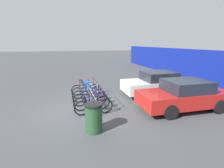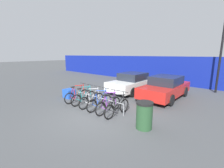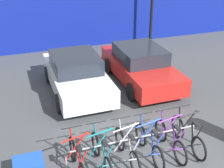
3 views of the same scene
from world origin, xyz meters
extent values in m
plane|color=#424447|center=(0.00, 0.00, 0.00)|extent=(120.00, 120.00, 0.00)
cube|color=navy|center=(0.00, 9.50, 1.27)|extent=(36.00, 0.16, 2.55)
cylinder|color=gray|center=(-0.77, 0.68, 0.55)|extent=(3.52, 0.04, 0.04)
cylinder|color=gray|center=(-2.53, 0.68, 0.28)|extent=(0.04, 0.04, 0.55)
cylinder|color=gray|center=(0.99, 0.68, 0.28)|extent=(0.04, 0.04, 0.55)
torus|color=black|center=(-2.28, 1.05, 0.33)|extent=(0.06, 0.66, 0.66)
cylinder|color=red|center=(-2.28, 0.68, 0.65)|extent=(0.60, 0.04, 0.76)
cylinder|color=red|center=(-2.28, 0.63, 0.96)|extent=(0.68, 0.04, 0.16)
cylinder|color=red|center=(-2.28, 0.35, 0.59)|extent=(0.14, 0.04, 0.63)
cylinder|color=red|center=(-2.28, 0.15, 0.61)|extent=(0.32, 0.03, 0.58)
cylinder|color=red|center=(-2.28, 1.01, 0.68)|extent=(0.12, 0.04, 0.69)
cylinder|color=black|center=(-2.28, 0.97, 1.04)|extent=(0.52, 0.03, 0.03)
cube|color=black|center=(-2.28, 0.25, 0.93)|extent=(0.10, 0.22, 0.05)
torus|color=black|center=(-1.68, 1.05, 0.33)|extent=(0.06, 0.66, 0.66)
cylinder|color=#197A7F|center=(-1.68, 0.68, 0.65)|extent=(0.60, 0.04, 0.76)
cylinder|color=#197A7F|center=(-1.68, 0.63, 0.96)|extent=(0.68, 0.04, 0.16)
cylinder|color=#197A7F|center=(-1.68, 0.35, 0.59)|extent=(0.14, 0.04, 0.63)
cylinder|color=#197A7F|center=(-1.68, 0.15, 0.61)|extent=(0.32, 0.03, 0.58)
cylinder|color=#197A7F|center=(-1.68, 0.20, 0.31)|extent=(0.40, 0.03, 0.08)
cylinder|color=#197A7F|center=(-1.68, 1.01, 0.68)|extent=(0.12, 0.04, 0.69)
cylinder|color=black|center=(-1.68, 0.97, 1.04)|extent=(0.52, 0.03, 0.03)
cube|color=black|center=(-1.68, 0.25, 0.93)|extent=(0.10, 0.22, 0.05)
torus|color=black|center=(-1.01, 0.00, 0.33)|extent=(0.06, 0.66, 0.66)
torus|color=black|center=(-1.01, 1.05, 0.33)|extent=(0.06, 0.66, 0.66)
cylinder|color=#B7B7BC|center=(-1.01, 0.68, 0.65)|extent=(0.60, 0.04, 0.76)
cylinder|color=#B7B7BC|center=(-1.01, 0.63, 0.96)|extent=(0.68, 0.04, 0.16)
cylinder|color=#B7B7BC|center=(-1.01, 0.35, 0.59)|extent=(0.14, 0.04, 0.63)
cylinder|color=#B7B7BC|center=(-1.01, 0.15, 0.61)|extent=(0.32, 0.03, 0.58)
cylinder|color=#B7B7BC|center=(-1.01, 0.20, 0.31)|extent=(0.40, 0.03, 0.08)
cylinder|color=#B7B7BC|center=(-1.01, 1.01, 0.68)|extent=(0.12, 0.04, 0.69)
cylinder|color=black|center=(-1.01, 0.97, 1.04)|extent=(0.52, 0.03, 0.03)
cube|color=black|center=(-1.01, 0.25, 0.93)|extent=(0.10, 0.22, 0.05)
torus|color=black|center=(-0.40, 0.00, 0.33)|extent=(0.06, 0.66, 0.66)
torus|color=black|center=(-0.40, 1.05, 0.33)|extent=(0.06, 0.66, 0.66)
cylinder|color=#284CB7|center=(-0.40, 0.68, 0.65)|extent=(0.60, 0.04, 0.76)
cylinder|color=#284CB7|center=(-0.40, 0.63, 0.96)|extent=(0.68, 0.04, 0.16)
cylinder|color=#284CB7|center=(-0.40, 0.35, 0.59)|extent=(0.14, 0.04, 0.63)
cylinder|color=#284CB7|center=(-0.40, 0.15, 0.61)|extent=(0.32, 0.03, 0.58)
cylinder|color=#284CB7|center=(-0.40, 0.20, 0.31)|extent=(0.40, 0.03, 0.08)
cylinder|color=#284CB7|center=(-0.40, 1.01, 0.68)|extent=(0.12, 0.04, 0.69)
cylinder|color=black|center=(-0.40, 0.97, 1.04)|extent=(0.52, 0.03, 0.03)
cube|color=black|center=(-0.40, 0.25, 0.93)|extent=(0.10, 0.22, 0.05)
torus|color=black|center=(0.21, 0.00, 0.33)|extent=(0.06, 0.66, 0.66)
torus|color=black|center=(0.21, 1.05, 0.33)|extent=(0.06, 0.66, 0.66)
cylinder|color=#752D99|center=(0.21, 0.68, 0.65)|extent=(0.60, 0.04, 0.76)
cylinder|color=#752D99|center=(0.21, 0.63, 0.96)|extent=(0.68, 0.04, 0.16)
cylinder|color=#752D99|center=(0.21, 0.35, 0.59)|extent=(0.14, 0.04, 0.63)
cylinder|color=#752D99|center=(0.21, 0.15, 0.61)|extent=(0.32, 0.03, 0.58)
cylinder|color=#752D99|center=(0.21, 0.20, 0.31)|extent=(0.40, 0.03, 0.08)
cylinder|color=#752D99|center=(0.21, 1.01, 0.68)|extent=(0.12, 0.04, 0.69)
cylinder|color=black|center=(0.21, 0.97, 1.04)|extent=(0.52, 0.03, 0.03)
cube|color=black|center=(0.21, 0.25, 0.93)|extent=(0.10, 0.22, 0.05)
torus|color=black|center=(0.74, 0.00, 0.33)|extent=(0.06, 0.66, 0.66)
torus|color=black|center=(0.74, 1.05, 0.33)|extent=(0.06, 0.66, 0.66)
cylinder|color=black|center=(0.74, 0.68, 0.65)|extent=(0.60, 0.04, 0.76)
cylinder|color=black|center=(0.74, 0.63, 0.96)|extent=(0.68, 0.04, 0.16)
cylinder|color=black|center=(0.74, 0.35, 0.59)|extent=(0.14, 0.04, 0.63)
cylinder|color=black|center=(0.74, 0.15, 0.61)|extent=(0.32, 0.03, 0.58)
cylinder|color=black|center=(0.74, 0.20, 0.31)|extent=(0.40, 0.03, 0.08)
cylinder|color=black|center=(0.74, 1.01, 0.68)|extent=(0.12, 0.04, 0.69)
cylinder|color=black|center=(0.74, 0.97, 1.04)|extent=(0.52, 0.03, 0.03)
cube|color=black|center=(0.74, 0.25, 0.93)|extent=(0.10, 0.22, 0.05)
cube|color=silver|center=(-1.30, 4.68, 0.57)|extent=(1.80, 4.08, 0.62)
cube|color=#1E232D|center=(-1.30, 4.79, 1.14)|extent=(1.58, 1.88, 0.52)
cylinder|color=black|center=(-2.15, 5.87, 0.32)|extent=(0.20, 0.64, 0.64)
cylinder|color=black|center=(-0.44, 5.87, 0.32)|extent=(0.20, 0.64, 0.64)
cylinder|color=black|center=(-2.15, 3.50, 0.32)|extent=(0.20, 0.64, 0.64)
cylinder|color=black|center=(-0.44, 3.50, 0.32)|extent=(0.20, 0.64, 0.64)
cube|color=red|center=(1.20, 4.68, 0.57)|extent=(1.80, 4.22, 0.62)
cube|color=#1E232D|center=(1.20, 4.79, 1.14)|extent=(1.58, 1.94, 0.52)
cylinder|color=black|center=(0.35, 5.91, 0.32)|extent=(0.20, 0.64, 0.64)
cylinder|color=black|center=(2.06, 5.91, 0.32)|extent=(0.20, 0.64, 0.64)
cylinder|color=black|center=(0.35, 3.46, 0.32)|extent=(0.20, 0.64, 0.64)
cylinder|color=black|center=(2.06, 3.46, 0.32)|extent=(0.20, 0.64, 0.64)
camera|label=1|loc=(7.86, -0.55, 3.07)|focal=28.00mm
camera|label=2|loc=(4.81, -4.41, 2.74)|focal=24.00mm
camera|label=3|loc=(-3.43, -5.28, 5.29)|focal=50.00mm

